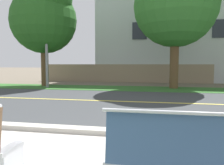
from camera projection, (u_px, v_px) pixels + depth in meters
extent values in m
plane|color=#665B4C|center=(132.00, 96.00, 10.31)|extent=(140.00, 140.00, 0.00)
cube|color=#ADA89E|center=(102.00, 131.00, 4.78)|extent=(44.00, 0.30, 0.11)
cube|color=#383A3D|center=(127.00, 102.00, 8.84)|extent=(52.00, 8.00, 0.01)
cube|color=#E0CC4C|center=(127.00, 101.00, 8.84)|extent=(48.00, 0.14, 0.01)
cube|color=#2D6026|center=(138.00, 89.00, 13.43)|extent=(48.00, 2.80, 0.02)
cube|color=silver|center=(10.00, 164.00, 2.83)|extent=(0.14, 0.40, 0.45)
cube|color=#9EA0A8|center=(187.00, 163.00, 2.41)|extent=(1.71, 0.44, 0.05)
cube|color=navy|center=(191.00, 142.00, 2.19)|extent=(1.64, 0.12, 0.52)
cylinder|color=#9EA0A8|center=(192.00, 113.00, 2.16)|extent=(1.71, 0.04, 0.04)
cylinder|color=gray|center=(46.00, 27.00, 13.79)|extent=(0.16, 0.16, 7.27)
cylinder|color=brown|center=(45.00, 66.00, 15.17)|extent=(0.48, 0.48, 2.65)
sphere|color=#23561E|center=(44.00, 20.00, 14.93)|extent=(4.23, 4.23, 4.23)
cylinder|color=brown|center=(174.00, 63.00, 13.52)|extent=(0.50, 0.50, 3.00)
sphere|color=#2D6B28|center=(175.00, 5.00, 13.25)|extent=(4.80, 4.80, 4.80)
cube|color=gray|center=(125.00, 73.00, 18.15)|extent=(13.00, 0.36, 1.40)
cube|color=#B7BCC1|center=(175.00, 39.00, 20.28)|extent=(12.81, 6.40, 7.19)
cube|color=#232833|center=(140.00, 31.00, 17.65)|extent=(1.10, 0.06, 1.30)
cube|color=#232833|center=(220.00, 29.00, 16.54)|extent=(1.10, 0.06, 1.30)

